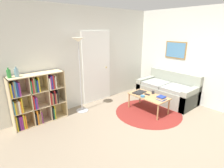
# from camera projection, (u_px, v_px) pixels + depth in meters

# --- Properties ---
(ground_plane) EXTENTS (14.00, 14.00, 0.00)m
(ground_plane) POSITION_uv_depth(u_px,v_px,m) (165.00, 142.00, 3.32)
(ground_plane) COLOR gray
(wall_back) EXTENTS (7.36, 0.11, 2.60)m
(wall_back) POSITION_uv_depth(u_px,v_px,m) (89.00, 58.00, 4.75)
(wall_back) COLOR silver
(wall_back) RESTS_ON ground_plane
(wall_right) EXTENTS (0.08, 5.49, 2.60)m
(wall_right) POSITION_uv_depth(u_px,v_px,m) (175.00, 55.00, 5.19)
(wall_right) COLOR silver
(wall_right) RESTS_ON ground_plane
(rug) EXTENTS (1.66, 1.66, 0.01)m
(rug) POSITION_uv_depth(u_px,v_px,m) (148.00, 112.00, 4.48)
(rug) COLOR maroon
(rug) RESTS_ON ground_plane
(bookshelf) EXTENTS (1.15, 0.34, 1.13)m
(bookshelf) POSITION_uv_depth(u_px,v_px,m) (36.00, 99.00, 3.85)
(bookshelf) COLOR beige
(bookshelf) RESTS_ON ground_plane
(floor_lamp) EXTENTS (0.31, 0.31, 1.86)m
(floor_lamp) POSITION_uv_depth(u_px,v_px,m) (79.00, 53.00, 4.12)
(floor_lamp) COLOR #B7B7BC
(floor_lamp) RESTS_ON ground_plane
(couch) EXTENTS (0.86, 1.61, 0.84)m
(couch) POSITION_uv_depth(u_px,v_px,m) (168.00, 91.00, 5.15)
(couch) COLOR gray
(couch) RESTS_ON ground_plane
(coffee_table) EXTENTS (0.53, 1.00, 0.42)m
(coffee_table) POSITION_uv_depth(u_px,v_px,m) (148.00, 97.00, 4.45)
(coffee_table) COLOR #AD7F51
(coffee_table) RESTS_ON ground_plane
(laptop) EXTENTS (0.38, 0.27, 0.02)m
(laptop) POSITION_uv_depth(u_px,v_px,m) (139.00, 92.00, 4.64)
(laptop) COLOR black
(laptop) RESTS_ON coffee_table
(bowl) EXTENTS (0.11, 0.11, 0.04)m
(bowl) POSITION_uv_depth(u_px,v_px,m) (143.00, 96.00, 4.35)
(bowl) COLOR teal
(bowl) RESTS_ON coffee_table
(book_stack_on_table) EXTENTS (0.18, 0.18, 0.08)m
(book_stack_on_table) POSITION_uv_depth(u_px,v_px,m) (161.00, 98.00, 4.17)
(book_stack_on_table) COLOR navy
(book_stack_on_table) RESTS_ON coffee_table
(cup) EXTENTS (0.07, 0.07, 0.07)m
(cup) POSITION_uv_depth(u_px,v_px,m) (153.00, 92.00, 4.56)
(cup) COLOR #28282D
(cup) RESTS_ON coffee_table
(remote) EXTENTS (0.07, 0.15, 0.02)m
(remote) POSITION_uv_depth(u_px,v_px,m) (147.00, 94.00, 4.49)
(remote) COLOR black
(remote) RESTS_ON coffee_table
(bottle_left) EXTENTS (0.07, 0.07, 0.21)m
(bottle_left) POSITION_uv_depth(u_px,v_px,m) (9.00, 74.00, 3.37)
(bottle_left) COLOR #2D8438
(bottle_left) RESTS_ON bookshelf
(bottle_middle) EXTENTS (0.08, 0.08, 0.21)m
(bottle_middle) POSITION_uv_depth(u_px,v_px,m) (16.00, 73.00, 3.45)
(bottle_middle) COLOR #6B93A3
(bottle_middle) RESTS_ON bookshelf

